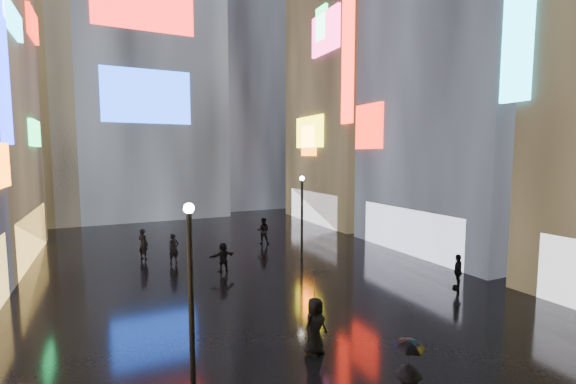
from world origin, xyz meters
TOP-DOWN VIEW (x-y plane):
  - ground at (0.00, 20.00)m, footprint 140.00×140.00m
  - building_right_mid at (15.98, 17.01)m, footprint 10.28×13.70m
  - building_right_far at (15.98, 30.00)m, footprint 10.28×12.00m
  - tower_main at (-3.00, 43.97)m, footprint 16.00×14.20m
  - tower_flank_right at (9.00, 46.00)m, footprint 12.00×12.00m
  - tower_flank_left at (-14.00, 42.00)m, footprint 10.00×10.00m
  - lamp_near at (-4.66, 8.49)m, footprint 0.30×0.30m
  - lamp_far at (4.32, 19.13)m, footprint 0.30×0.30m
  - pedestrian_3 at (8.66, 10.89)m, footprint 1.06×0.88m
  - pedestrian_4 at (-0.71, 8.42)m, footprint 1.06×0.86m
  - pedestrian_5 at (-0.99, 18.43)m, footprint 1.58×0.75m
  - pedestrian_6 at (-3.24, 21.25)m, footprint 0.77×0.65m
  - pedestrian_7 at (3.52, 23.77)m, footprint 1.16×1.07m
  - umbrella_1 at (-0.60, 4.25)m, footprint 1.02×1.02m
  - umbrella_2 at (-0.71, 8.42)m, footprint 1.46×1.45m
  - pedestrian_8 at (-4.81, 23.06)m, footprint 0.81×0.83m

SIDE VIEW (x-z plane):
  - ground at x=0.00m, z-range 0.00..0.00m
  - pedestrian_5 at x=-0.99m, z-range 0.00..1.64m
  - pedestrian_3 at x=8.66m, z-range 0.00..1.70m
  - pedestrian_6 at x=-3.24m, z-range 0.00..1.81m
  - pedestrian_4 at x=-0.71m, z-range 0.00..1.88m
  - pedestrian_7 at x=3.52m, z-range 0.00..1.92m
  - pedestrian_8 at x=-4.81m, z-range 0.00..1.93m
  - umbrella_1 at x=-0.60m, z-range 1.71..2.36m
  - umbrella_2 at x=-0.71m, z-range 1.88..2.83m
  - lamp_near at x=-4.66m, z-range 0.34..5.54m
  - lamp_far at x=4.32m, z-range 0.34..5.54m
  - tower_flank_left at x=-14.00m, z-range 0.00..26.00m
  - building_right_far at x=15.98m, z-range -0.02..27.98m
  - building_right_mid at x=15.98m, z-range -0.01..29.99m
  - tower_flank_right at x=9.00m, z-range 0.00..34.00m
  - tower_main at x=-3.00m, z-range 0.01..42.01m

